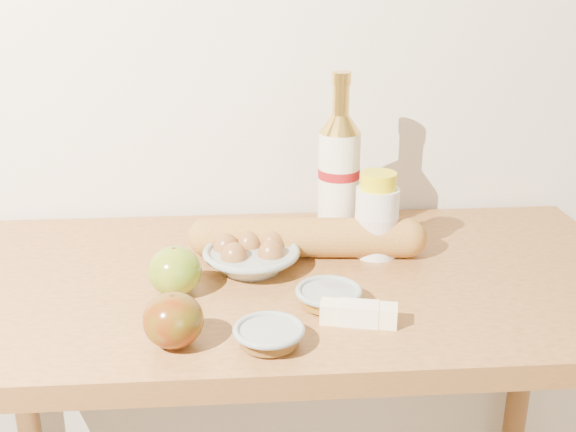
% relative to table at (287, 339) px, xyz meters
% --- Properties ---
extents(back_wall, '(3.50, 0.02, 2.60)m').
position_rel_table_xyz_m(back_wall, '(0.00, 0.33, 0.52)').
color(back_wall, beige).
rests_on(back_wall, ground).
extents(table, '(1.20, 0.60, 0.90)m').
position_rel_table_xyz_m(table, '(0.00, 0.00, 0.00)').
color(table, '#AF7338').
rests_on(table, ground).
extents(bourbon_bottle, '(0.08, 0.08, 0.32)m').
position_rel_table_xyz_m(bourbon_bottle, '(0.11, 0.16, 0.25)').
color(bourbon_bottle, silver).
rests_on(bourbon_bottle, table).
extents(cream_bottle, '(0.10, 0.10, 0.15)m').
position_rel_table_xyz_m(cream_bottle, '(0.17, 0.08, 0.19)').
color(cream_bottle, silver).
rests_on(cream_bottle, table).
extents(egg_bowl, '(0.18, 0.18, 0.06)m').
position_rel_table_xyz_m(egg_bowl, '(-0.06, 0.03, 0.15)').
color(egg_bowl, gray).
rests_on(egg_bowl, table).
extents(baguette, '(0.43, 0.11, 0.07)m').
position_rel_table_xyz_m(baguette, '(0.04, 0.08, 0.16)').
color(baguette, '#C28A3B').
rests_on(baguette, table).
extents(apple_yellowgreen, '(0.09, 0.09, 0.08)m').
position_rel_table_xyz_m(apple_yellowgreen, '(-0.18, -0.05, 0.16)').
color(apple_yellowgreen, olive).
rests_on(apple_yellowgreen, table).
extents(apple_redgreen_front, '(0.11, 0.11, 0.08)m').
position_rel_table_xyz_m(apple_redgreen_front, '(-0.17, -0.21, 0.16)').
color(apple_redgreen_front, '#800707').
rests_on(apple_redgreen_front, table).
extents(sugar_bowl, '(0.12, 0.12, 0.03)m').
position_rel_table_xyz_m(sugar_bowl, '(-0.04, -0.22, 0.14)').
color(sugar_bowl, gray).
rests_on(sugar_bowl, table).
extents(syrup_bowl, '(0.14, 0.14, 0.03)m').
position_rel_table_xyz_m(syrup_bowl, '(0.06, -0.11, 0.14)').
color(syrup_bowl, gray).
rests_on(syrup_bowl, table).
extents(butter_stick, '(0.12, 0.06, 0.03)m').
position_rel_table_xyz_m(butter_stick, '(0.09, -0.17, 0.14)').
color(butter_stick, '#FFF5C5').
rests_on(butter_stick, table).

